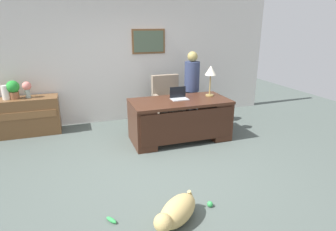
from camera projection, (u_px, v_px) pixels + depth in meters
ground_plane at (161, 168)px, 4.47m from camera, size 12.00×12.00×0.00m
back_wall at (126, 61)px, 6.39m from camera, size 7.00×0.16×2.70m
desk at (180, 119)px, 5.42m from camera, size 1.86×0.91×0.79m
credenza at (19, 117)px, 5.67m from camera, size 1.53×0.50×0.76m
armchair at (167, 103)px, 6.29m from camera, size 0.60×0.59×1.08m
person_standing at (192, 88)px, 6.12m from camera, size 0.32×0.32×1.61m
dog_lying at (176, 212)px, 3.18m from camera, size 0.67×0.61×0.30m
laptop at (179, 96)px, 5.40m from camera, size 0.32×0.22×0.23m
desk_lamp at (211, 72)px, 5.50m from camera, size 0.22×0.22×0.60m
vase_with_flowers at (27, 88)px, 5.56m from camera, size 0.17×0.17×0.32m
vase_empty at (6, 92)px, 5.47m from camera, size 0.15×0.15×0.27m
potted_plant at (13, 89)px, 5.49m from camera, size 0.24×0.24×0.36m
dog_toy_ball at (210, 204)px, 3.52m from camera, size 0.07×0.07×0.07m
dog_toy_plush at (111, 220)px, 3.25m from camera, size 0.13×0.16×0.05m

